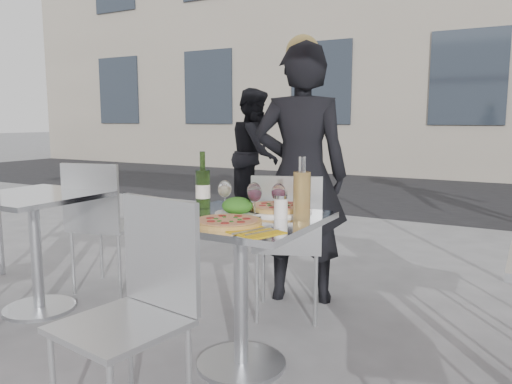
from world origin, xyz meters
The scene contains 21 objects.
ground centered at (0.00, 0.00, 0.00)m, with size 80.00×80.00×0.00m, color slate.
street_asphalt centered at (0.00, 6.50, 0.00)m, with size 24.00×5.00×0.00m, color black.
main_table centered at (0.00, 0.00, 0.54)m, with size 0.72×0.72×0.75m.
side_table_left centered at (-1.50, 0.00, 0.54)m, with size 0.72×0.72×0.75m.
chair_far centered at (-0.06, 0.63, 0.53)m, with size 0.53×0.54×0.89m.
chair_near centered at (-0.09, -0.61, 0.54)m, with size 0.47×0.48×0.90m.
side_chair_lfar centered at (-1.39, 0.44, 0.54)m, with size 0.51×0.52×0.92m.
woman_diner centered at (-0.14, 1.01, 0.84)m, with size 0.62×0.40×1.69m, color black.
pedestrian_a centered at (-1.79, 3.35, 0.79)m, with size 0.77×0.60×1.58m, color black.
pizza_near centered at (0.03, -0.17, 0.76)m, with size 0.30×0.30×0.02m.
pizza_far centered at (0.09, 0.22, 0.77)m, with size 0.34×0.34×0.03m.
salad_plate centered at (-0.04, 0.04, 0.79)m, with size 0.22×0.22×0.09m.
wine_bottle centered at (-0.28, 0.10, 0.86)m, with size 0.07×0.07×0.29m.
carafe centered at (0.27, 0.09, 0.87)m, with size 0.08×0.08×0.29m.
sugar_shaker centered at (0.17, 0.07, 0.80)m, with size 0.06×0.06×0.11m.
wineglass_white_a centered at (-0.14, 0.08, 0.86)m, with size 0.07×0.07×0.16m.
wineglass_white_b centered at (0.02, 0.09, 0.86)m, with size 0.07×0.07×0.16m.
wineglass_red_a centered at (0.06, 0.03, 0.86)m, with size 0.07×0.07×0.16m.
wineglass_red_b centered at (0.15, 0.10, 0.86)m, with size 0.07×0.07×0.16m.
napkin_left centered at (-0.27, -0.25, 0.75)m, with size 0.19×0.20×0.01m.
napkin_right centered at (0.22, -0.25, 0.75)m, with size 0.23×0.23×0.01m.
Camera 1 is at (1.19, -1.99, 1.21)m, focal length 35.00 mm.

